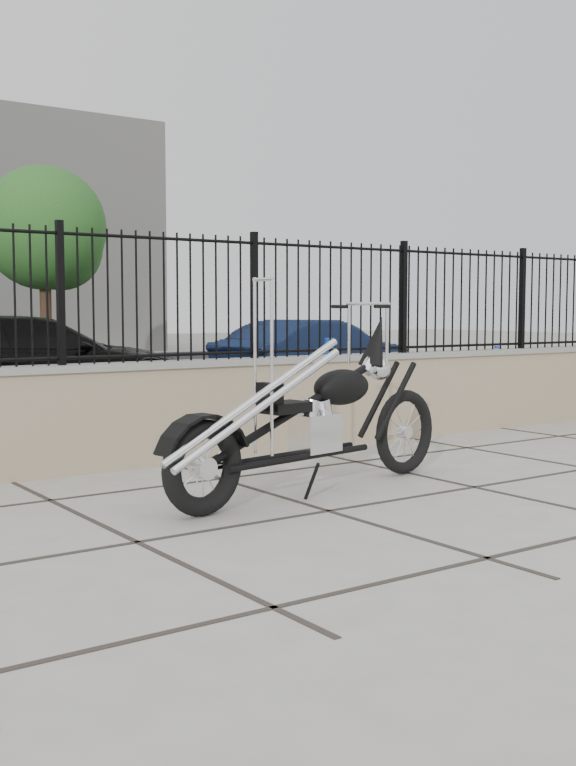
# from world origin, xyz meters

# --- Properties ---
(ground_plane) EXTENTS (90.00, 90.00, 0.00)m
(ground_plane) POSITION_xyz_m (0.00, 0.00, 0.00)
(ground_plane) COLOR #99968E
(ground_plane) RESTS_ON ground
(retaining_wall) EXTENTS (14.00, 0.36, 0.96)m
(retaining_wall) POSITION_xyz_m (0.00, 2.50, 0.48)
(retaining_wall) COLOR gray
(retaining_wall) RESTS_ON ground_plane
(iron_fence) EXTENTS (14.00, 0.08, 1.20)m
(iron_fence) POSITION_xyz_m (0.00, 2.50, 1.56)
(iron_fence) COLOR black
(iron_fence) RESTS_ON retaining_wall
(chopper_motorcycle) EXTENTS (2.89, 0.96, 1.71)m
(chopper_motorcycle) POSITION_xyz_m (0.26, 0.57, 0.85)
(chopper_motorcycle) COLOR black
(chopper_motorcycle) RESTS_ON ground_plane
(car_black) EXTENTS (4.81, 2.20, 1.37)m
(car_black) POSITION_xyz_m (0.60, 7.84, 0.68)
(car_black) COLOR black
(car_black) RESTS_ON parking_lot
(car_blue) EXTENTS (4.06, 2.04, 1.28)m
(car_blue) POSITION_xyz_m (5.46, 7.42, 0.64)
(car_blue) COLOR #0E1935
(car_blue) RESTS_ON parking_lot
(bollard_b) EXTENTS (0.13, 0.13, 1.07)m
(bollard_b) POSITION_xyz_m (3.42, 4.40, 0.53)
(bollard_b) COLOR blue
(bollard_b) RESTS_ON ground_plane
(bollard_c) EXTENTS (0.14, 0.14, 0.88)m
(bollard_c) POSITION_xyz_m (6.82, 4.50, 0.44)
(bollard_c) COLOR #0C24C2
(bollard_c) RESTS_ON ground_plane
(tree_right) EXTENTS (3.03, 3.03, 5.12)m
(tree_right) POSITION_xyz_m (4.01, 16.55, 3.58)
(tree_right) COLOR #382619
(tree_right) RESTS_ON ground_plane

